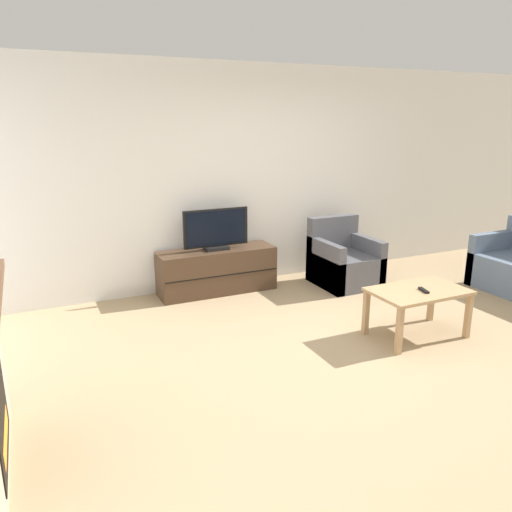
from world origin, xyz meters
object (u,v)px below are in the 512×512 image
tv (216,231)px  tv_stand (217,271)px  armchair (343,263)px  remote (424,290)px  coffee_table (418,296)px

tv → tv_stand: bearing=90.0°
tv → armchair: tv is taller
tv → armchair: bearing=-13.8°
remote → tv_stand: bearing=136.8°
armchair → coffee_table: armchair is taller
tv → armchair: size_ratio=0.96×
coffee_table → tv_stand: bearing=122.6°
tv_stand → remote: 2.46m
tv_stand → coffee_table: size_ratio=1.55×
tv_stand → remote: (1.30, -2.08, 0.22)m
tv_stand → armchair: (1.57, -0.39, 0.01)m
armchair → remote: 1.72m
coffee_table → remote: (0.01, -0.06, 0.08)m
tv → armchair: 1.69m
tv → remote: size_ratio=5.18×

